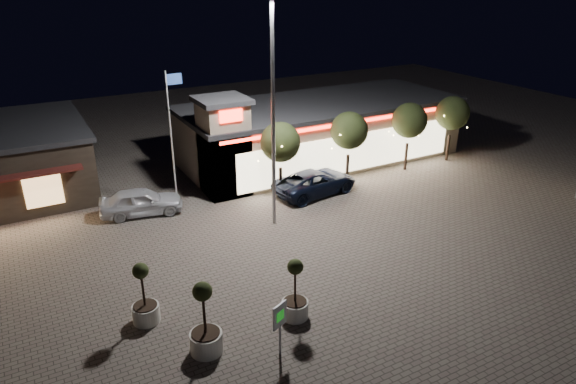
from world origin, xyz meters
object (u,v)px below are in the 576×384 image
white_sedan (141,201)px  valet_sign (280,320)px  planter_left (145,304)px  planter_mid (205,331)px  pickup_truck (315,182)px

white_sedan → valet_sign: valet_sign is taller
planter_left → planter_mid: size_ratio=0.90×
pickup_truck → white_sedan: (-10.36, 2.25, 0.02)m
pickup_truck → planter_left: 14.90m
planter_left → white_sedan: bearing=76.8°
planter_mid → white_sedan: bearing=86.1°
white_sedan → valet_sign: (1.44, -14.31, 0.76)m
pickup_truck → planter_mid: planter_mid is taller
valet_sign → pickup_truck: bearing=53.5°
pickup_truck → valet_sign: valet_sign is taller
valet_sign → planter_mid: bearing=147.7°
planter_mid → planter_left: bearing=117.6°
pickup_truck → planter_left: (-12.72, -7.75, 0.06)m
pickup_truck → planter_mid: size_ratio=1.85×
pickup_truck → planter_left: planter_left is taller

